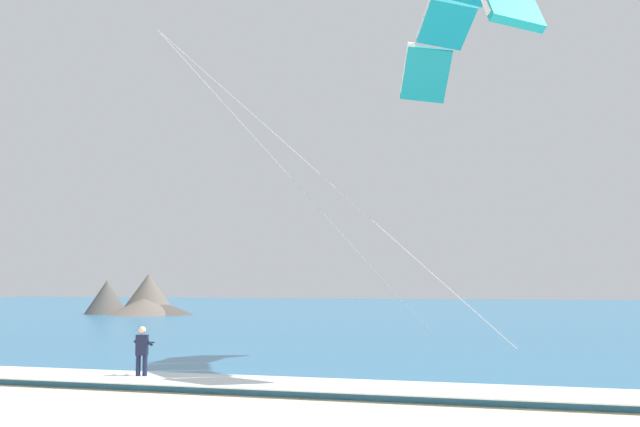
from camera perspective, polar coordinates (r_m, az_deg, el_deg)
The scene contains 6 objects.
sea at distance 79.72m, azimuth 10.23°, elevation -7.21°, with size 200.00×120.00×0.20m, color teal.
surf_foam at distance 22.29m, azimuth -7.81°, elevation -12.23°, with size 200.00×2.65×0.04m, color white.
surfboard at distance 23.63m, azimuth -13.17°, elevation -12.21°, with size 0.77×1.47×0.09m.
kitesurfer at distance 23.55m, azimuth -13.11°, elevation -10.00°, with size 0.61×0.60×1.69m.
kite_primary at distance 26.55m, azimuth 10.64°, elevation 14.31°, with size 11.64×8.79×11.91m.
headland_left at distance 70.48m, azimuth -13.10°, elevation -6.45°, with size 10.84×8.70×3.83m.
Camera 1 is at (9.16, -7.05, 2.95)m, focal length 42.97 mm.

